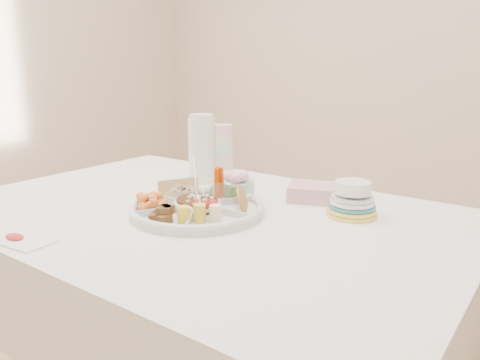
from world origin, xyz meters
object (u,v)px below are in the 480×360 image
Objects in this scene: plate_stack at (352,200)px; party_tray at (197,206)px; thermos at (202,148)px; dining_table at (202,325)px.

party_tray is at bearing -146.00° from plate_stack.
thermos is 0.61m from plate_stack.
thermos is at bearing 128.43° from party_tray.
plate_stack reaches higher than dining_table.
plate_stack reaches higher than party_tray.
party_tray is 0.40m from thermos.
thermos is at bearing 129.19° from dining_table.
plate_stack is (0.61, -0.05, -0.08)m from thermos.
thermos is (-0.22, 0.27, 0.50)m from dining_table.
plate_stack is at bearing 34.00° from party_tray.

